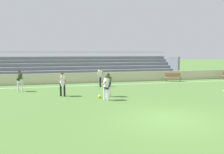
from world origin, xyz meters
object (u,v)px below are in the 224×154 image
(player_dark_challenging, at_px, (108,83))
(player_white_trailing_run, at_px, (100,76))
(bleacher_stand, at_px, (81,68))
(player_white_deep_cover, at_px, (106,85))
(player_dark_wide_left, at_px, (20,79))
(soccer_ball, at_px, (100,96))
(player_white_overlapping, at_px, (62,82))
(bench_near_bin, at_px, (173,76))

(player_dark_challenging, relative_size, player_white_trailing_run, 0.96)
(bleacher_stand, bearing_deg, player_white_deep_cover, -88.10)
(player_dark_challenging, relative_size, player_dark_wide_left, 0.99)
(soccer_ball, bearing_deg, player_dark_wide_left, 143.89)
(player_dark_wide_left, height_order, player_white_overlapping, player_white_overlapping)
(bleacher_stand, relative_size, soccer_ball, 101.38)
(player_white_overlapping, bearing_deg, bleacher_stand, 76.47)
(player_white_overlapping, bearing_deg, soccer_ball, -27.58)
(player_dark_challenging, distance_m, player_white_deep_cover, 1.19)
(player_dark_wide_left, bearing_deg, player_white_overlapping, -41.49)
(player_dark_wide_left, bearing_deg, player_white_deep_cover, -39.52)
(bench_near_bin, height_order, player_white_deep_cover, player_white_deep_cover)
(bench_near_bin, bearing_deg, soccer_ball, -144.12)
(player_white_deep_cover, height_order, player_dark_wide_left, player_white_deep_cover)
(bench_near_bin, relative_size, player_white_overlapping, 1.08)
(player_white_trailing_run, bearing_deg, bleacher_stand, 100.90)
(player_dark_challenging, bearing_deg, bleacher_stand, 94.32)
(bleacher_stand, relative_size, player_white_deep_cover, 13.62)
(player_white_deep_cover, height_order, player_white_trailing_run, player_white_trailing_run)
(player_dark_challenging, distance_m, player_dark_wide_left, 7.23)
(player_dark_wide_left, xyz_separation_m, soccer_ball, (5.54, -4.04, -0.86))
(bleacher_stand, distance_m, player_white_trailing_run, 5.87)
(player_dark_wide_left, height_order, soccer_ball, player_dark_wide_left)
(soccer_ball, bearing_deg, player_white_deep_cover, -69.69)
(player_white_trailing_run, distance_m, soccer_ball, 5.11)
(bleacher_stand, xyz_separation_m, soccer_ball, (0.10, -10.69, -1.25))
(player_dark_challenging, xyz_separation_m, player_dark_wide_left, (-6.22, 3.68, 0.02))
(player_white_deep_cover, xyz_separation_m, soccer_ball, (-0.28, 0.76, -0.86))
(bench_near_bin, distance_m, player_dark_wide_left, 14.88)
(player_white_trailing_run, bearing_deg, player_dark_wide_left, -172.25)
(player_dark_wide_left, relative_size, player_white_overlapping, 0.97)
(player_dark_challenging, height_order, player_white_deep_cover, player_white_deep_cover)
(bench_near_bin, height_order, player_dark_wide_left, player_dark_wide_left)
(player_white_deep_cover, bearing_deg, bleacher_stand, 91.90)
(player_dark_challenging, relative_size, soccer_ball, 7.31)
(bench_near_bin, height_order, player_dark_challenging, player_dark_challenging)
(player_dark_challenging, relative_size, player_white_deep_cover, 0.98)
(bench_near_bin, relative_size, player_dark_wide_left, 1.10)
(bleacher_stand, height_order, bench_near_bin, bleacher_stand)
(bleacher_stand, xyz_separation_m, player_dark_wide_left, (-5.44, -6.65, -0.39))
(player_dark_challenging, distance_m, soccer_ball, 1.14)
(bench_near_bin, bearing_deg, bleacher_stand, 156.02)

